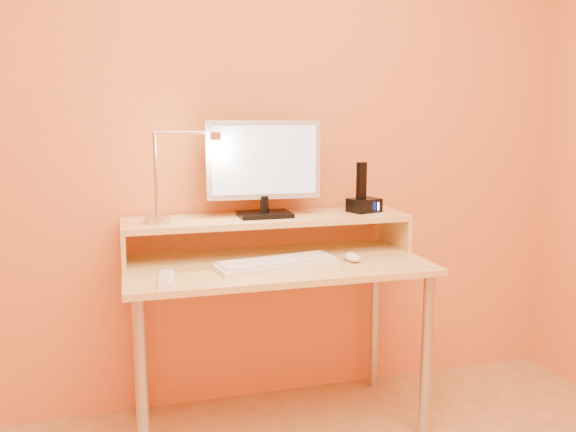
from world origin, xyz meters
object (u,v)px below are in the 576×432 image
object	(u,v)px
monitor_panel	(264,160)
remote_control	(166,279)
lamp_base	(157,220)
phone_dock	(364,205)
keyboard	(277,265)
mouse	(352,257)

from	to	relation	value
monitor_panel	remote_control	distance (m)	0.67
monitor_panel	lamp_base	world-z (taller)	monitor_panel
phone_dock	keyboard	distance (m)	0.55
monitor_panel	keyboard	world-z (taller)	monitor_panel
monitor_panel	mouse	distance (m)	0.54
lamp_base	keyboard	size ratio (longest dim) A/B	0.21
mouse	monitor_panel	bearing A→B (deg)	141.73
keyboard	mouse	bearing A→B (deg)	-7.25
monitor_panel	lamp_base	distance (m)	0.50
remote_control	phone_dock	bearing A→B (deg)	26.25
phone_dock	mouse	distance (m)	0.32
mouse	remote_control	bearing A→B (deg)	-173.21
lamp_base	phone_dock	xyz separation A→B (m)	(0.90, 0.03, 0.02)
lamp_base	mouse	size ratio (longest dim) A/B	0.98
keyboard	mouse	distance (m)	0.32
lamp_base	remote_control	bearing A→B (deg)	-88.43
lamp_base	mouse	distance (m)	0.79
keyboard	monitor_panel	bearing A→B (deg)	78.97
lamp_base	mouse	world-z (taller)	lamp_base
mouse	keyboard	bearing A→B (deg)	-178.62
remote_control	keyboard	bearing A→B (deg)	17.56
monitor_panel	keyboard	bearing A→B (deg)	-88.68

